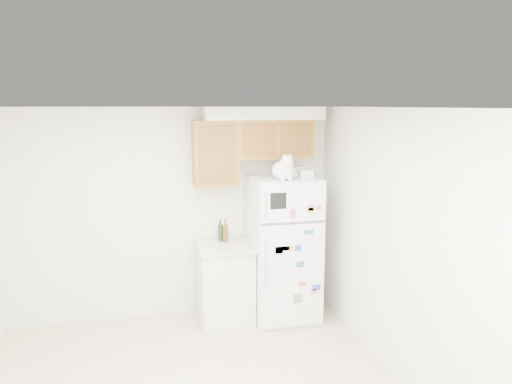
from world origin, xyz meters
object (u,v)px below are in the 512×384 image
object	(u,v)px
storage_box_back	(295,171)
storage_box_front	(306,174)
bottle_amber	(225,230)
cat	(284,169)
bottle_green	(220,230)
refrigerator	(284,248)
base_counter	(225,282)

from	to	relation	value
storage_box_back	storage_box_front	distance (m)	0.26
storage_box_front	bottle_amber	bearing A→B (deg)	165.14
cat	bottle_green	distance (m)	1.09
refrigerator	storage_box_front	size ratio (longest dim) A/B	11.33
storage_box_back	bottle_amber	xyz separation A→B (m)	(-0.84, 0.04, -0.69)
base_counter	bottle_amber	bearing A→B (deg)	76.90
base_counter	storage_box_front	xyz separation A→B (m)	(0.91, -0.18, 1.28)
bottle_amber	base_counter	bearing A→B (deg)	-103.10
refrigerator	cat	world-z (taller)	cat
base_counter	storage_box_back	distance (m)	1.55
storage_box_back	refrigerator	bearing A→B (deg)	-162.35
refrigerator	bottle_green	size ratio (longest dim) A/B	6.37
storage_box_back	storage_box_front	bearing A→B (deg)	-103.85
refrigerator	bottle_amber	size ratio (longest dim) A/B	6.11
base_counter	bottle_green	bearing A→B (deg)	97.16
storage_box_front	bottle_amber	xyz separation A→B (m)	(-0.88, 0.30, -0.69)
cat	bottle_amber	world-z (taller)	cat
cat	bottle_amber	xyz separation A→B (m)	(-0.60, 0.38, -0.76)
storage_box_back	bottle_amber	size ratio (longest dim) A/B	0.65
cat	bottle_green	size ratio (longest dim) A/B	1.65
cat	storage_box_front	world-z (taller)	cat
refrigerator	bottle_amber	distance (m)	0.72
base_counter	bottle_amber	size ratio (longest dim) A/B	3.31
bottle_green	bottle_amber	bearing A→B (deg)	-45.22
storage_box_back	bottle_green	bearing A→B (deg)	150.32
storage_box_front	bottle_amber	distance (m)	1.16
base_counter	storage_box_front	bearing A→B (deg)	-11.01
bottle_green	bottle_amber	size ratio (longest dim) A/B	0.96
refrigerator	bottle_green	bearing A→B (deg)	160.59
refrigerator	base_counter	world-z (taller)	refrigerator
cat	storage_box_back	size ratio (longest dim) A/B	2.45
bottle_green	refrigerator	bearing A→B (deg)	-19.41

